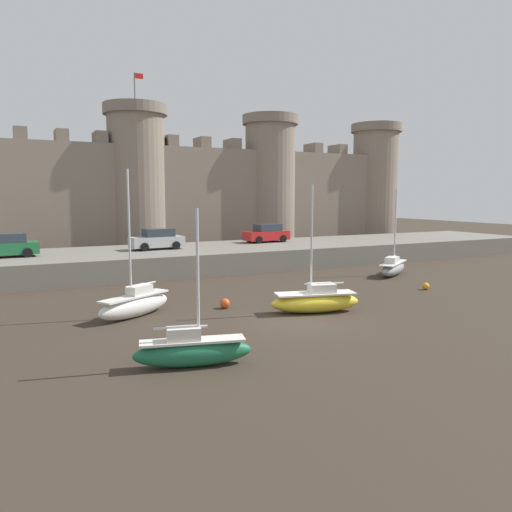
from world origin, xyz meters
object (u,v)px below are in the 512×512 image
(mooring_buoy_off_centre, at_px, (426,286))
(sailboat_foreground_centre, at_px, (192,350))
(sailboat_foreground_left, at_px, (393,267))
(mooring_buoy_near_shore, at_px, (225,303))
(sailboat_midflat_right, at_px, (135,304))
(sailboat_midflat_centre, at_px, (316,301))
(car_quay_west, at_px, (6,246))
(car_quay_east, at_px, (267,234))
(car_quay_centre_east, at_px, (157,239))

(mooring_buoy_off_centre, bearing_deg, sailboat_foreground_centre, -158.85)
(sailboat_foreground_left, bearing_deg, mooring_buoy_near_shore, -163.69)
(sailboat_midflat_right, distance_m, sailboat_midflat_centre, 8.79)
(sailboat_midflat_right, relative_size, mooring_buoy_near_shore, 13.58)
(sailboat_foreground_centre, xyz_separation_m, car_quay_west, (-5.52, 22.17, 1.80))
(sailboat_midflat_right, distance_m, sailboat_foreground_centre, 7.89)
(sailboat_midflat_centre, relative_size, sailboat_foreground_centre, 1.18)
(sailboat_midflat_right, relative_size, car_quay_east, 1.66)
(sailboat_midflat_centre, xyz_separation_m, car_quay_east, (7.44, 19.33, 1.78))
(mooring_buoy_near_shore, bearing_deg, sailboat_foreground_centre, -120.26)
(sailboat_foreground_centre, height_order, sailboat_foreground_left, sailboat_foreground_left)
(sailboat_foreground_centre, height_order, car_quay_east, sailboat_foreground_centre)
(sailboat_midflat_right, height_order, sailboat_foreground_centre, sailboat_midflat_right)
(sailboat_foreground_left, xyz_separation_m, car_quay_east, (-4.07, 12.04, 1.80))
(sailboat_foreground_left, relative_size, car_quay_east, 1.47)
(mooring_buoy_near_shore, height_order, mooring_buoy_off_centre, mooring_buoy_near_shore)
(sailboat_foreground_left, relative_size, car_quay_centre_east, 1.47)
(car_quay_west, bearing_deg, mooring_buoy_near_shore, -55.63)
(sailboat_midflat_centre, distance_m, sailboat_foreground_centre, 9.41)
(sailboat_midflat_right, relative_size, car_quay_west, 1.66)
(sailboat_foreground_centre, height_order, mooring_buoy_off_centre, sailboat_foreground_centre)
(sailboat_midflat_right, relative_size, mooring_buoy_off_centre, 16.10)
(sailboat_midflat_right, xyz_separation_m, sailboat_midflat_centre, (8.22, -3.12, -0.04))
(sailboat_foreground_centre, relative_size, car_quay_east, 1.27)
(sailboat_foreground_left, height_order, car_quay_centre_east, sailboat_foreground_left)
(car_quay_centre_east, relative_size, car_quay_east, 1.00)
(car_quay_centre_east, height_order, car_quay_west, same)
(sailboat_foreground_left, distance_m, car_quay_west, 27.16)
(sailboat_foreground_centre, bearing_deg, sailboat_foreground_left, 31.55)
(sailboat_midflat_right, bearing_deg, car_quay_west, 110.78)
(mooring_buoy_near_shore, bearing_deg, car_quay_east, 56.01)
(sailboat_midflat_right, bearing_deg, sailboat_foreground_centre, -89.24)
(mooring_buoy_near_shore, relative_size, mooring_buoy_off_centre, 1.19)
(sailboat_midflat_right, bearing_deg, mooring_buoy_near_shore, -3.54)
(sailboat_midflat_right, height_order, sailboat_foreground_left, sailboat_midflat_right)
(mooring_buoy_near_shore, xyz_separation_m, car_quay_east, (11.12, 16.48, 2.12))
(car_quay_east, relative_size, car_quay_west, 1.00)
(sailboat_midflat_right, bearing_deg, mooring_buoy_off_centre, -3.56)
(mooring_buoy_near_shore, xyz_separation_m, car_quay_centre_east, (0.63, 14.93, 2.12))
(sailboat_midflat_right, distance_m, sailboat_foreground_left, 20.16)
(mooring_buoy_off_centre, bearing_deg, sailboat_midflat_centre, -167.89)
(mooring_buoy_near_shore, bearing_deg, sailboat_foreground_left, 16.31)
(sailboat_foreground_centre, bearing_deg, car_quay_east, 57.15)
(sailboat_midflat_centre, distance_m, sailboat_foreground_left, 13.62)
(sailboat_midflat_centre, height_order, car_quay_east, sailboat_midflat_centre)
(sailboat_midflat_right, xyz_separation_m, mooring_buoy_off_centre, (17.65, -1.10, -0.42))
(sailboat_midflat_centre, xyz_separation_m, car_quay_centre_east, (-3.05, 17.77, 1.78))
(mooring_buoy_off_centre, bearing_deg, car_quay_west, 146.31)
(sailboat_midflat_right, height_order, car_quay_west, sailboat_midflat_right)
(sailboat_foreground_centre, height_order, mooring_buoy_near_shore, sailboat_foreground_centre)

